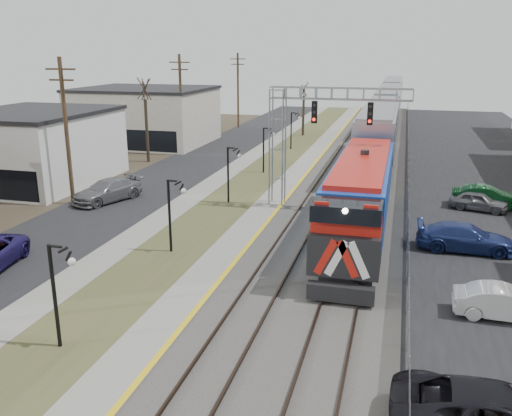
% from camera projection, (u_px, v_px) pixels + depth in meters
% --- Properties ---
extents(street_west, '(7.00, 120.00, 0.04)m').
position_uv_depth(street_west, '(171.00, 175.00, 46.64)').
color(street_west, black).
rests_on(street_west, ground).
extents(sidewalk, '(2.00, 120.00, 0.08)m').
position_uv_depth(sidewalk, '(220.00, 178.00, 45.51)').
color(sidewalk, gray).
rests_on(sidewalk, ground).
extents(grass_median, '(4.00, 120.00, 0.06)m').
position_uv_depth(grass_median, '(254.00, 180.00, 44.76)').
color(grass_median, '#414A27').
rests_on(grass_median, ground).
extents(platform, '(2.00, 120.00, 0.24)m').
position_uv_depth(platform, '(290.00, 182.00, 43.99)').
color(platform, gray).
rests_on(platform, ground).
extents(ballast_bed, '(8.00, 120.00, 0.20)m').
position_uv_depth(ballast_bed, '(352.00, 186.00, 42.75)').
color(ballast_bed, '#595651').
rests_on(ballast_bed, ground).
extents(platform_edge, '(0.24, 120.00, 0.01)m').
position_uv_depth(platform_edge, '(301.00, 181.00, 43.73)').
color(platform_edge, gold).
rests_on(platform_edge, platform).
extents(track_near, '(1.58, 120.00, 0.15)m').
position_uv_depth(track_near, '(327.00, 182.00, 43.20)').
color(track_near, '#2D2119').
rests_on(track_near, ballast_bed).
extents(track_far, '(1.58, 120.00, 0.15)m').
position_uv_depth(track_far, '(372.00, 185.00, 42.32)').
color(track_far, '#2D2119').
rests_on(track_far, ballast_bed).
extents(train, '(3.00, 85.85, 5.33)m').
position_uv_depth(train, '(385.00, 116.00, 63.06)').
color(train, '#1643B3').
rests_on(train, ground).
extents(signal_gantry, '(9.00, 1.07, 8.15)m').
position_uv_depth(signal_gantry, '(303.00, 127.00, 35.40)').
color(signal_gantry, gray).
rests_on(signal_gantry, ground).
extents(lampposts, '(0.14, 62.14, 4.00)m').
position_uv_depth(lampposts, '(172.00, 215.00, 28.72)').
color(lampposts, black).
rests_on(lampposts, ground).
extents(utility_poles, '(0.28, 80.28, 10.00)m').
position_uv_depth(utility_poles, '(67.00, 133.00, 36.72)').
color(utility_poles, '#4C3823').
rests_on(utility_poles, ground).
extents(fence, '(0.04, 120.00, 1.60)m').
position_uv_depth(fence, '(408.00, 180.00, 41.50)').
color(fence, gray).
rests_on(fence, ground).
extents(bare_trees, '(12.30, 42.30, 5.95)m').
position_uv_depth(bare_trees, '(175.00, 137.00, 49.80)').
color(bare_trees, '#382D23').
rests_on(bare_trees, ground).
extents(car_lot_b, '(4.03, 1.47, 1.32)m').
position_uv_depth(car_lot_b, '(505.00, 304.00, 21.66)').
color(car_lot_b, silver).
rests_on(car_lot_b, ground).
extents(car_lot_d, '(5.08, 2.07, 1.47)m').
position_uv_depth(car_lot_d, '(465.00, 238.00, 28.98)').
color(car_lot_d, navy).
rests_on(car_lot_d, ground).
extents(car_lot_e, '(3.98, 2.41, 1.27)m').
position_uv_depth(car_lot_e, '(478.00, 202.00, 36.30)').
color(car_lot_e, slate).
rests_on(car_lot_e, ground).
extents(car_lot_f, '(4.53, 1.78, 1.47)m').
position_uv_depth(car_lot_f, '(486.00, 197.00, 37.03)').
color(car_lot_f, '#0B3918').
rests_on(car_lot_f, ground).
extents(car_street_b, '(3.97, 5.76, 1.55)m').
position_uv_depth(car_street_b, '(107.00, 191.00, 38.45)').
color(car_street_b, slate).
rests_on(car_street_b, ground).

